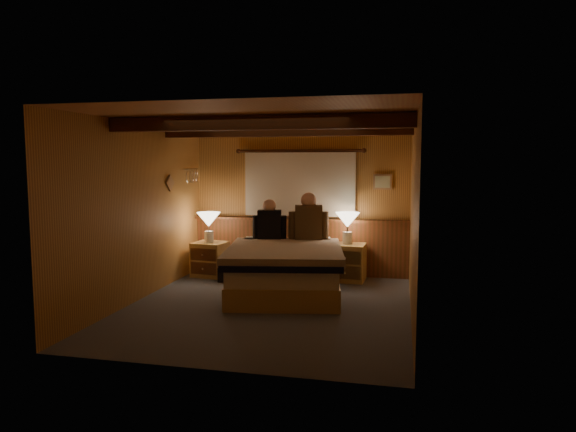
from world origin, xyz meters
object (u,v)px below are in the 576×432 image
(person_left, at_px, (269,223))
(duffel_bag, at_px, (235,272))
(nightstand_left, at_px, (210,259))
(person_right, at_px, (309,220))
(bed, at_px, (285,269))
(lamp_left, at_px, (209,221))
(lamp_right, at_px, (347,222))
(nightstand_right, at_px, (348,262))

(person_left, relative_size, duffel_bag, 1.31)
(nightstand_left, height_order, person_right, person_right)
(bed, xyz_separation_m, person_left, (-0.40, 0.66, 0.58))
(lamp_left, bearing_deg, duffel_bag, -23.58)
(bed, distance_m, duffel_bag, 1.14)
(duffel_bag, bearing_deg, lamp_left, 153.74)
(bed, relative_size, person_right, 3.01)
(person_left, height_order, person_right, person_right)
(lamp_left, relative_size, person_left, 0.78)
(lamp_right, height_order, duffel_bag, lamp_right)
(lamp_right, bearing_deg, duffel_bag, -165.19)
(bed, distance_m, lamp_left, 1.76)
(nightstand_left, xyz_separation_m, person_left, (1.06, -0.20, 0.66))
(person_left, bearing_deg, person_right, -0.63)
(nightstand_right, distance_m, duffel_bag, 1.79)
(lamp_left, relative_size, duffel_bag, 1.02)
(bed, xyz_separation_m, lamp_right, (0.77, 1.05, 0.57))
(nightstand_right, relative_size, person_left, 0.91)
(bed, bearing_deg, nightstand_left, 139.68)
(lamp_right, relative_size, duffel_bag, 1.02)
(nightstand_left, bearing_deg, person_left, -3.45)
(person_left, height_order, duffel_bag, person_left)
(lamp_left, height_order, lamp_right, lamp_right)
(nightstand_left, distance_m, lamp_left, 0.63)
(person_left, bearing_deg, lamp_left, 161.21)
(nightstand_right, height_order, person_right, person_right)
(person_right, bearing_deg, nightstand_left, 165.44)
(lamp_left, distance_m, duffel_bag, 0.94)
(nightstand_right, distance_m, person_right, 0.94)
(lamp_left, xyz_separation_m, person_right, (1.66, -0.06, 0.07))
(bed, height_order, duffel_bag, bed)
(lamp_right, distance_m, duffel_bag, 1.94)
(nightstand_left, bearing_deg, nightstand_right, 11.44)
(lamp_left, relative_size, person_right, 0.67)
(nightstand_right, bearing_deg, lamp_right, 127.61)
(nightstand_right, distance_m, lamp_right, 0.64)
(nightstand_left, relative_size, person_left, 0.88)
(person_right, bearing_deg, person_left, 178.36)
(bed, distance_m, person_left, 0.96)
(bed, xyz_separation_m, duffel_bag, (-0.95, 0.60, -0.21))
(lamp_right, xyz_separation_m, person_right, (-0.57, -0.29, 0.05))
(nightstand_right, relative_size, person_right, 0.78)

